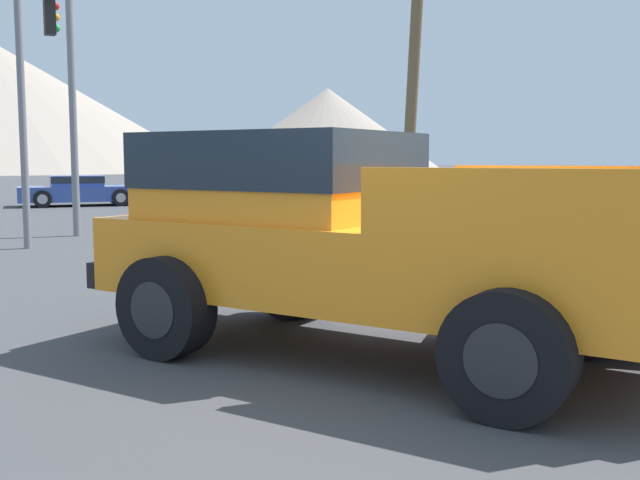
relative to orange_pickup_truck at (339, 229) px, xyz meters
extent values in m
plane|color=#424244|center=(0.29, -0.60, -1.10)|extent=(320.00, 320.00, 0.00)
cube|color=orange|center=(0.17, -0.29, -0.26)|extent=(4.09, 5.12, 0.67)
cube|color=orange|center=(-0.32, 0.54, 0.46)|extent=(2.56, 2.71, 0.77)
cube|color=#1E2833|center=(-0.32, 0.54, 0.60)|extent=(2.62, 2.77, 0.49)
cube|color=orange|center=(0.11, -1.91, 0.32)|extent=(1.06, 1.71, 0.48)
cube|color=orange|center=(1.63, -1.00, 0.32)|extent=(1.06, 1.71, 0.48)
cube|color=black|center=(-1.10, 1.84, -0.47)|extent=(1.65, 1.07, 0.24)
cylinder|color=black|center=(-1.43, 0.51, -0.65)|extent=(0.73, 0.93, 0.89)
cylinder|color=#232326|center=(-1.43, 0.51, -0.65)|extent=(0.55, 0.60, 0.49)
cylinder|color=black|center=(0.23, 1.50, -0.65)|extent=(0.73, 0.93, 0.89)
cylinder|color=#232326|center=(0.23, 1.50, -0.65)|extent=(0.55, 0.60, 0.49)
cylinder|color=black|center=(0.12, -2.07, -0.65)|extent=(0.73, 0.93, 0.89)
cylinder|color=#232326|center=(0.12, -2.07, -0.65)|extent=(0.55, 0.60, 0.49)
cylinder|color=black|center=(1.77, -1.09, -0.65)|extent=(0.73, 0.93, 0.89)
cylinder|color=#232326|center=(1.77, -1.09, -0.65)|extent=(0.55, 0.60, 0.49)
cylinder|color=black|center=(1.60, -0.97, -0.78)|extent=(0.61, 0.61, 0.64)
cylinder|color=#9E9EA3|center=(1.60, -0.97, -0.78)|extent=(0.41, 0.41, 0.35)
cylinder|color=black|center=(2.86, 0.28, -0.78)|extent=(0.61, 0.61, 0.64)
cylinder|color=#9E9EA3|center=(2.86, 0.28, -0.78)|extent=(0.41, 0.41, 0.35)
cube|color=tan|center=(11.10, 22.17, -0.64)|extent=(4.10, 4.41, 0.54)
cube|color=tan|center=(11.04, 22.25, -0.13)|extent=(2.36, 2.39, 0.47)
cube|color=#1E2833|center=(11.04, 22.25, -0.08)|extent=(2.42, 2.44, 0.28)
cylinder|color=black|center=(12.61, 21.72, -0.76)|extent=(0.60, 0.66, 0.68)
cylinder|color=#9E9EA3|center=(12.61, 21.72, -0.76)|extent=(0.42, 0.44, 0.37)
cylinder|color=black|center=(11.27, 20.60, -0.76)|extent=(0.60, 0.66, 0.68)
cylinder|color=#9E9EA3|center=(11.27, 20.60, -0.76)|extent=(0.42, 0.44, 0.37)
cylinder|color=black|center=(10.94, 23.73, -0.76)|extent=(0.60, 0.66, 0.68)
cylinder|color=#9E9EA3|center=(10.94, 23.73, -0.76)|extent=(0.42, 0.44, 0.37)
cylinder|color=black|center=(9.60, 22.62, -0.76)|extent=(0.60, 0.66, 0.68)
cylinder|color=#9E9EA3|center=(9.60, 22.62, -0.76)|extent=(0.42, 0.44, 0.37)
cube|color=#B7BABF|center=(7.67, 17.67, -0.62)|extent=(3.30, 4.41, 0.58)
cube|color=#B7BABF|center=(7.63, 17.77, -0.14)|extent=(2.15, 2.19, 0.39)
cube|color=#1E2833|center=(7.63, 17.77, -0.09)|extent=(2.20, 2.24, 0.23)
cylinder|color=black|center=(8.97, 16.89, -0.76)|extent=(0.47, 0.70, 0.67)
cylinder|color=#9E9EA3|center=(8.97, 16.89, -0.76)|extent=(0.36, 0.43, 0.37)
cylinder|color=black|center=(7.38, 16.18, -0.76)|extent=(0.47, 0.70, 0.67)
cylinder|color=#9E9EA3|center=(7.38, 16.18, -0.76)|extent=(0.36, 0.43, 0.37)
cylinder|color=black|center=(7.96, 19.17, -0.76)|extent=(0.47, 0.70, 0.67)
cylinder|color=#9E9EA3|center=(7.96, 19.17, -0.76)|extent=(0.36, 0.43, 0.37)
cylinder|color=black|center=(6.36, 18.46, -0.76)|extent=(0.47, 0.70, 0.67)
cylinder|color=#9E9EA3|center=(6.36, 18.46, -0.76)|extent=(0.36, 0.43, 0.37)
cube|color=#334C9E|center=(1.56, 22.68, -0.65)|extent=(4.45, 2.22, 0.54)
cube|color=#334C9E|center=(1.45, 22.69, -0.19)|extent=(1.95, 1.76, 0.39)
cube|color=#1E2833|center=(1.45, 22.69, -0.14)|extent=(1.99, 1.80, 0.23)
cylinder|color=black|center=(2.97, 23.42, -0.78)|extent=(0.64, 0.28, 0.62)
cylinder|color=#9E9EA3|center=(2.97, 23.42, -0.78)|extent=(0.36, 0.26, 0.34)
cylinder|color=black|center=(2.80, 21.68, -0.78)|extent=(0.64, 0.28, 0.62)
cylinder|color=#9E9EA3|center=(2.80, 21.68, -0.78)|extent=(0.36, 0.26, 0.34)
cylinder|color=black|center=(0.32, 23.67, -0.78)|extent=(0.64, 0.28, 0.62)
cylinder|color=#9E9EA3|center=(0.32, 23.67, -0.78)|extent=(0.36, 0.26, 0.34)
cylinder|color=black|center=(0.15, 21.94, -0.78)|extent=(0.64, 0.28, 0.62)
cylinder|color=#9E9EA3|center=(0.15, 21.94, -0.78)|extent=(0.36, 0.26, 0.34)
cylinder|color=slate|center=(-0.38, 11.50, 1.91)|extent=(0.16, 0.16, 6.02)
cube|color=black|center=(-0.38, 14.53, 4.17)|extent=(0.26, 0.34, 0.90)
sphere|color=red|center=(-0.23, 14.53, 4.44)|extent=(0.20, 0.20, 0.20)
sphere|color=orange|center=(-0.23, 14.53, 4.17)|extent=(0.20, 0.20, 0.20)
sphere|color=green|center=(-0.23, 14.53, 3.90)|extent=(0.20, 0.20, 0.20)
cylinder|color=slate|center=(-1.62, 9.50, 3.07)|extent=(0.14, 0.14, 8.33)
cylinder|color=brown|center=(10.09, 13.77, 3.10)|extent=(0.36, 1.01, 8.40)
cone|color=gray|center=(55.46, 105.66, 5.59)|extent=(37.89, 37.89, 13.38)
camera|label=1|loc=(-3.14, -5.74, 0.62)|focal=42.00mm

